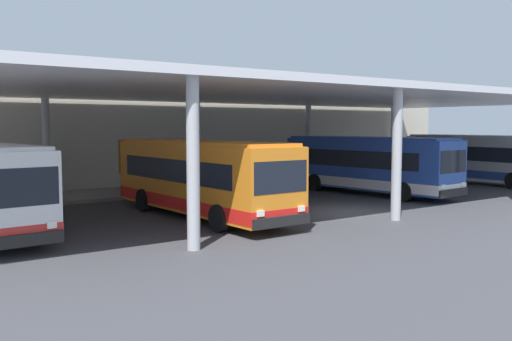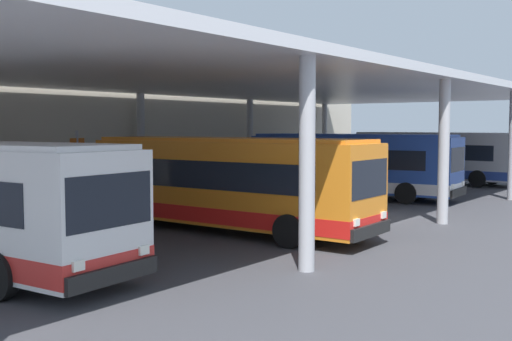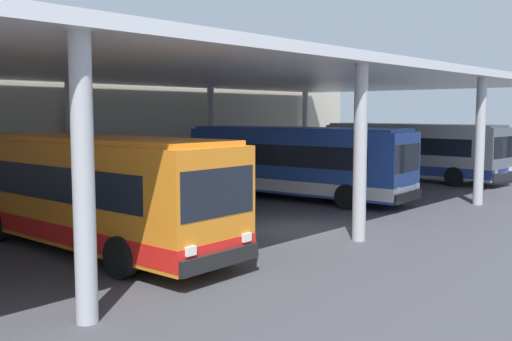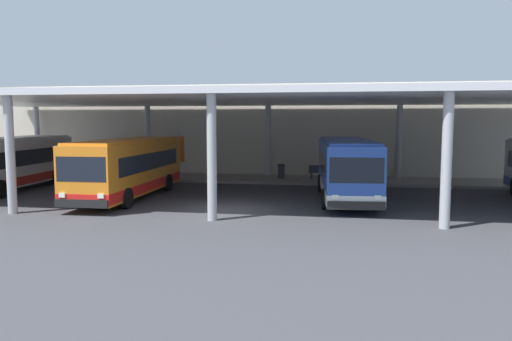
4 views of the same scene
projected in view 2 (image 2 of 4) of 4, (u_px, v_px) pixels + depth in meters
The scene contains 10 objects.
ground_plane at pixel (379, 218), 24.11m from camera, with size 200.00×200.00×0.00m, color #3D3D42.
platform_kerb at pixel (166, 195), 31.16m from camera, with size 42.00×4.50×0.18m, color gray.
station_building_facade at pixel (121, 128), 32.87m from camera, with size 48.00×1.60×6.88m, color beige.
canopy_shelter at pixel (266, 87), 27.03m from camera, with size 40.00×17.00×5.55m.
bus_second_bay at pixel (228, 183), 20.82m from camera, with size 2.91×10.59×3.17m.
bus_middle_bay at pixel (352, 164), 30.92m from camera, with size 3.31×10.69×3.17m.
bus_far_bay at pixel (434, 156), 38.94m from camera, with size 3.12×10.65×3.17m.
bench_waiting at pixel (216, 178), 34.33m from camera, with size 1.80×0.45×0.92m.
trash_bin at pixel (185, 182), 31.97m from camera, with size 0.52×0.52×0.98m.
banner_sign at pixel (78, 164), 25.84m from camera, with size 0.70×0.12×3.20m.
Camera 2 is at (-21.99, -10.56, 3.56)m, focal length 43.43 mm.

